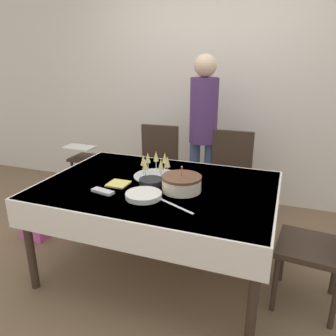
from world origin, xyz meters
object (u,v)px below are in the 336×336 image
Objects in this scene: dining_chair_far_right at (229,176)px; birthday_cake at (182,183)px; high_chair at (85,164)px; dining_chair_right_end at (327,239)px; person_standing at (203,123)px; gift_bag at (34,225)px; plate_stack_dessert at (151,182)px; dining_chair_far_left at (157,168)px; plate_stack_main at (144,195)px; champagne_tray at (155,167)px.

dining_chair_far_right reaches higher than birthday_cake.
birthday_cake reaches higher than high_chair.
high_chair is (-2.43, 0.88, -0.05)m from dining_chair_right_end.
person_standing is at bearing 9.08° from high_chair.
gift_bag is (-1.34, -1.06, -0.87)m from person_standing.
person_standing is (-1.12, 1.09, 0.48)m from dining_chair_right_end.
birthday_cake is at bearing -4.85° from plate_stack_dessert.
dining_chair_far_left is 5.43× the size of plate_stack_dessert.
plate_stack_dessert is at bearing -113.52° from dining_chair_far_right.
high_chair is at bearing -178.23° from dining_chair_far_right.
high_chair is at bearing 88.16° from gift_bag.
gift_bag is (-1.28, 0.29, -0.62)m from plate_stack_main.
plate_stack_main is 0.15× the size of person_standing.
person_standing is 2.35× the size of high_chair.
gift_bag is at bearing 176.67° from birthday_cake.
champagne_tray is at bearing 5.63° from gift_bag.
gift_bag is (-1.66, -0.90, -0.39)m from dining_chair_far_right.
dining_chair_far_right is at bearing 72.26° from plate_stack_main.
birthday_cake is 0.40× the size of high_chair.
dining_chair_right_end is at bearing -49.40° from dining_chair_far_right.
birthday_cake is 1.01× the size of gift_bag.
dining_chair_far_left is at bearing 45.22° from gift_bag.
birthday_cake is at bearing 44.77° from plate_stack_main.
person_standing is at bearing 38.33° from gift_bag.
dining_chair_right_end is 5.43× the size of plate_stack_dessert.
plate_stack_dessert is at bearing -70.21° from dining_chair_far_left.
plate_stack_main is at bearing -12.71° from gift_bag.
dining_chair_far_left is at bearing 111.48° from champagne_tray.
dining_chair_far_left is 1.32m from gift_bag.
champagne_tray is at bearing 102.23° from plate_stack_dessert.
dining_chair_far_left is at bearing 149.19° from dining_chair_right_end.
birthday_cake is (-0.98, -0.05, 0.27)m from dining_chair_right_end.
champagne_tray reaches higher than gift_bag.
dining_chair_far_left is 1.35× the size of high_chair.
person_standing is at bearing 84.93° from plate_stack_dessert.
plate_stack_main reaches higher than high_chair.
high_chair is at bearing 160.01° from dining_chair_right_end.
plate_stack_main is 1.40× the size of plate_stack_dessert.
dining_chair_right_end is 3.42× the size of gift_bag.
dining_chair_far_right is 5.43× the size of plate_stack_dessert.
person_standing is (0.14, 0.94, 0.19)m from champagne_tray.
birthday_cake is at bearing -100.13° from dining_chair_far_right.
dining_chair_right_end is 3.40× the size of birthday_cake.
plate_stack_dessert is at bearing -77.77° from champagne_tray.
person_standing is (-0.32, 0.16, 0.48)m from dining_chair_far_right.
birthday_cake is at bearing -177.07° from dining_chair_right_end.
dining_chair_far_right reaches higher than gift_bag.
dining_chair_right_end is 1.30m from champagne_tray.
dining_chair_right_end is at bearing 1.38° from plate_stack_dessert.
dining_chair_right_end reaches higher than high_chair.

